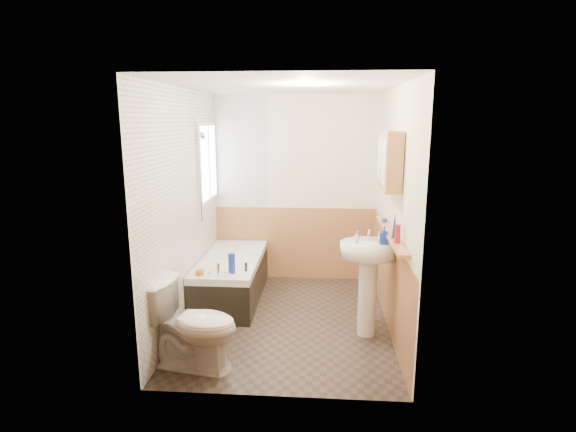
% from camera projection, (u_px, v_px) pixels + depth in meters
% --- Properties ---
extents(floor, '(2.80, 2.80, 0.00)m').
position_uv_depth(floor, '(287.00, 320.00, 4.97)').
color(floor, '#2E2520').
rests_on(floor, ground).
extents(ceiling, '(2.80, 2.80, 0.00)m').
position_uv_depth(ceiling, '(287.00, 86.00, 4.44)').
color(ceiling, white).
rests_on(ceiling, ground).
extents(wall_back, '(2.20, 0.02, 2.50)m').
position_uv_depth(wall_back, '(295.00, 189.00, 6.08)').
color(wall_back, '#F5EECA').
rests_on(wall_back, ground).
extents(wall_front, '(2.20, 0.02, 2.50)m').
position_uv_depth(wall_front, '(273.00, 247.00, 3.33)').
color(wall_front, '#F5EECA').
rests_on(wall_front, ground).
extents(wall_left, '(0.02, 2.80, 2.50)m').
position_uv_depth(wall_left, '(183.00, 208.00, 4.79)').
color(wall_left, '#F5EECA').
rests_on(wall_left, ground).
extents(wall_right, '(0.02, 2.80, 2.50)m').
position_uv_depth(wall_right, '(394.00, 211.00, 4.63)').
color(wall_right, '#F5EECA').
rests_on(wall_right, ground).
extents(wainscot_right, '(0.01, 2.80, 1.00)m').
position_uv_depth(wainscot_right, '(389.00, 280.00, 4.79)').
color(wainscot_right, '#B6794A').
rests_on(wainscot_right, wall_right).
extents(wainscot_front, '(2.20, 0.01, 1.00)m').
position_uv_depth(wainscot_front, '(274.00, 338.00, 3.51)').
color(wainscot_front, '#B6794A').
rests_on(wainscot_front, wall_front).
extents(wainscot_back, '(2.20, 0.01, 1.00)m').
position_uv_depth(wainscot_back, '(295.00, 243.00, 6.22)').
color(wainscot_back, '#B6794A').
rests_on(wainscot_back, wall_back).
extents(tile_cladding_left, '(0.01, 2.80, 2.50)m').
position_uv_depth(tile_cladding_left, '(185.00, 208.00, 4.78)').
color(tile_cladding_left, white).
rests_on(tile_cladding_left, wall_left).
extents(tile_return_back, '(0.75, 0.01, 1.50)m').
position_uv_depth(tile_return_back, '(241.00, 152.00, 6.01)').
color(tile_return_back, white).
rests_on(tile_return_back, wall_back).
extents(window, '(0.03, 0.79, 0.99)m').
position_uv_depth(window, '(208.00, 162.00, 5.63)').
color(window, white).
rests_on(window, wall_left).
extents(bathtub, '(0.70, 1.58, 0.67)m').
position_uv_depth(bathtub, '(232.00, 277.00, 5.53)').
color(bathtub, black).
rests_on(bathtub, floor).
extents(shower_riser, '(0.11, 0.08, 1.21)m').
position_uv_depth(shower_riser, '(200.00, 162.00, 5.16)').
color(shower_riser, silver).
rests_on(shower_riser, wall_left).
extents(toilet, '(0.88, 0.59, 0.80)m').
position_uv_depth(toilet, '(193.00, 325.00, 3.96)').
color(toilet, white).
rests_on(toilet, floor).
extents(sink, '(0.58, 0.47, 1.11)m').
position_uv_depth(sink, '(368.00, 269.00, 4.50)').
color(sink, white).
rests_on(sink, floor).
extents(pine_shelf, '(0.10, 1.55, 0.03)m').
position_uv_depth(pine_shelf, '(390.00, 234.00, 4.41)').
color(pine_shelf, '#B6794A').
rests_on(pine_shelf, wall_right).
extents(medicine_cabinet, '(0.16, 0.63, 0.57)m').
position_uv_depth(medicine_cabinet, '(390.00, 161.00, 4.34)').
color(medicine_cabinet, '#B6794A').
rests_on(medicine_cabinet, wall_right).
extents(foam_can, '(0.06, 0.06, 0.17)m').
position_uv_depth(foam_can, '(397.00, 234.00, 4.00)').
color(foam_can, maroon).
rests_on(foam_can, pine_shelf).
extents(green_bottle, '(0.06, 0.06, 0.25)m').
position_uv_depth(green_bottle, '(395.00, 225.00, 4.16)').
color(green_bottle, navy).
rests_on(green_bottle, pine_shelf).
extents(black_jar, '(0.08, 0.08, 0.04)m').
position_uv_depth(black_jar, '(384.00, 220.00, 4.85)').
color(black_jar, '#19339E').
rests_on(black_jar, pine_shelf).
extents(soap_bottle, '(0.10, 0.19, 0.08)m').
position_uv_depth(soap_bottle, '(384.00, 240.00, 4.37)').
color(soap_bottle, '#19339E').
rests_on(soap_bottle, sink).
extents(clear_bottle, '(0.04, 0.04, 0.09)m').
position_uv_depth(clear_bottle, '(357.00, 239.00, 4.37)').
color(clear_bottle, silver).
rests_on(clear_bottle, sink).
extents(blue_gel, '(0.07, 0.06, 0.23)m').
position_uv_depth(blue_gel, '(232.00, 263.00, 4.88)').
color(blue_gel, '#19339E').
rests_on(blue_gel, bathtub).
extents(cream_jar, '(0.12, 0.12, 0.06)m').
position_uv_depth(cream_jar, '(200.00, 273.00, 4.84)').
color(cream_jar, orange).
rests_on(cream_jar, bathtub).
extents(orange_bottle, '(0.04, 0.04, 0.10)m').
position_uv_depth(orange_bottle, '(246.00, 267.00, 4.97)').
color(orange_bottle, navy).
rests_on(orange_bottle, bathtub).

